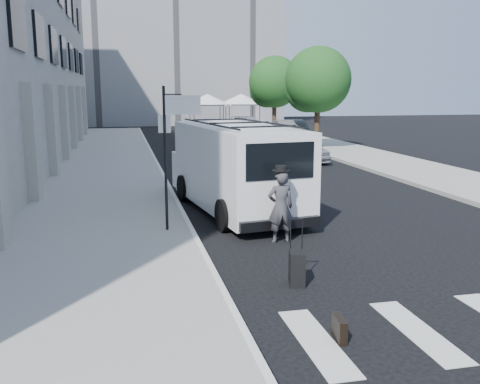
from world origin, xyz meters
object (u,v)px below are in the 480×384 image
parked_car_a (303,148)px  parked_car_c (248,125)px  suitcase (297,268)px  briefcase (339,328)px  parked_car_b (291,134)px  businessman (281,207)px  cargo_van (234,167)px

parked_car_a → parked_car_c: bearing=79.7°
parked_car_c → suitcase: bearing=-107.5°
briefcase → parked_car_b: size_ratio=0.09×
briefcase → parked_car_b: (7.46, 25.38, 0.67)m
parked_car_c → briefcase: bearing=-106.9°
businessman → cargo_van: size_ratio=0.25×
businessman → parked_car_c: size_ratio=0.37×
parked_car_a → parked_car_b: bearing=71.4°
businessman → parked_car_a: size_ratio=0.44×
suitcase → parked_car_a: size_ratio=0.31×
suitcase → parked_car_a: parked_car_a is taller
parked_car_b → parked_car_c: size_ratio=1.11×
cargo_van → parked_car_c: (7.19, 28.41, -0.64)m
suitcase → cargo_van: (0.16, 6.36, 0.98)m
businessman → parked_car_a: businessman is taller
businessman → parked_car_b: (6.85, 20.38, -0.01)m
suitcase → parked_car_a: (5.79, 16.42, 0.34)m
businessman → parked_car_a: bearing=-111.5°
briefcase → suitcase: suitcase is taller
briefcase → parked_car_b: 26.46m
parked_car_b → briefcase: bearing=-103.2°
parked_car_c → businessman: bearing=-107.6°
briefcase → cargo_van: bearing=95.0°
suitcase → parked_car_a: bearing=82.9°
suitcase → parked_car_c: 35.54m
briefcase → suitcase: 2.26m
cargo_van → parked_car_a: bearing=52.9°
briefcase → parked_car_c: 37.78m
briefcase → suitcase: (0.11, 2.26, 0.15)m
parked_car_a → parked_car_b: 6.89m
briefcase → parked_car_c: (7.46, 37.03, 0.50)m
cargo_van → parked_car_a: cargo_van is taller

